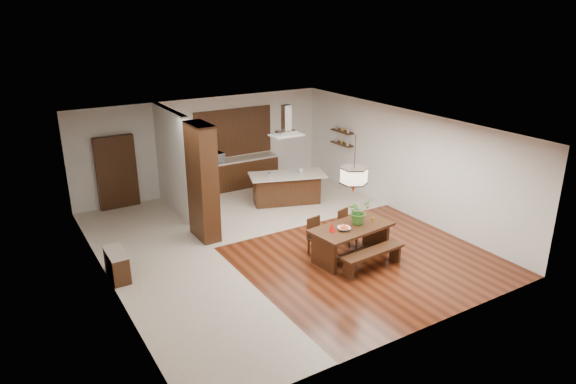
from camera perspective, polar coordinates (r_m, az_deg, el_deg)
room_shell at (r=11.96m, az=-1.23°, el=3.41°), size 9.00×9.04×2.92m
tile_hallway at (r=11.71m, az=-12.99°, el=-8.39°), size 2.50×9.00×0.01m
tile_kitchen at (r=15.27m, az=-1.84°, el=-1.06°), size 5.50×4.00×0.01m
soffit_band at (r=11.76m, az=-1.26°, el=7.26°), size 8.00×9.00×0.02m
partition_pier at (r=12.60m, az=-9.49°, el=1.07°), size 0.45×1.00×2.90m
partition_stub at (r=14.49m, az=-12.66°, el=3.33°), size 0.18×2.40×2.90m
hallway_console at (r=11.52m, az=-18.46°, el=-7.71°), size 0.37×0.88×0.63m
hallway_doorway at (r=15.30m, az=-18.50°, el=2.08°), size 1.10×0.20×2.10m
rear_counter at (r=16.43m, az=-5.55°, el=2.12°), size 2.60×0.62×0.95m
kitchen_window at (r=16.32m, az=-6.10°, el=6.62°), size 2.60×0.08×1.50m
shelf_lower at (r=16.31m, az=5.99°, el=5.35°), size 0.26×0.90×0.04m
shelf_upper at (r=16.21m, az=6.04°, el=6.71°), size 0.26×0.90×0.04m
dining_table at (r=11.76m, az=7.04°, el=-4.74°), size 1.99×1.16×0.79m
dining_bench at (r=11.49m, az=9.38°, el=-7.44°), size 1.63×0.46×0.45m
dining_chair_left at (r=11.90m, az=3.41°, el=-5.02°), size 0.45×0.45×0.89m
dining_chair_right at (r=12.50m, az=6.70°, el=-3.93°), size 0.47×0.47×0.87m
pendant_lantern at (r=11.18m, az=7.39°, el=3.05°), size 0.64×0.64×1.31m
foliage_plant at (r=11.74m, az=7.84°, el=-2.16°), size 0.55×0.49×0.58m
fruit_bowl at (r=11.45m, az=6.24°, el=-4.07°), size 0.37×0.37×0.07m
napkin_cone at (r=11.33m, az=4.93°, el=-3.83°), size 0.17×0.17×0.24m
gold_ornament at (r=11.99m, az=9.42°, el=-3.03°), size 0.07×0.07×0.10m
kitchen_island at (r=15.02m, az=-0.17°, el=0.44°), size 2.36×1.59×0.90m
range_hood at (r=14.48m, az=-0.18°, el=7.95°), size 0.90×0.55×0.87m
island_cup at (r=15.00m, az=1.49°, el=2.38°), size 0.18×0.18×0.11m
microwave at (r=15.91m, az=-8.15°, el=3.76°), size 0.60×0.47×0.30m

